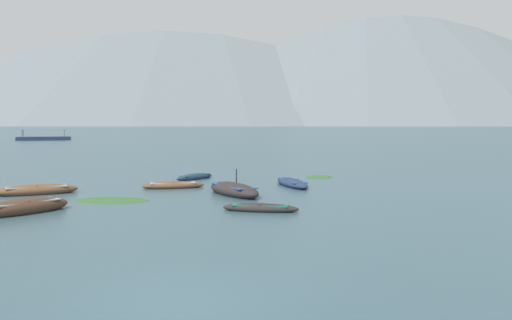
# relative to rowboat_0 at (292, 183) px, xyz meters

# --- Properties ---
(ground_plane) EXTENTS (6000.00, 6000.00, 0.00)m
(ground_plane) POSITION_rel_rowboat_0_xyz_m (-3.66, 1481.06, -0.16)
(ground_plane) COLOR #385660
(mountain_2) EXTENTS (1716.40, 1716.40, 542.82)m
(mountain_2) POSITION_rel_rowboat_0_xyz_m (-170.06, 1555.37, 271.25)
(mountain_2) COLOR slate
(mountain_2) RESTS_ON ground
(mountain_3) EXTENTS (1270.48, 1270.48, 474.00)m
(mountain_3) POSITION_rel_rowboat_0_xyz_m (288.89, 1334.76, 236.84)
(mountain_3) COLOR slate
(mountain_3) RESTS_ON ground
(mountain_4) EXTENTS (1560.93, 1560.93, 589.90)m
(mountain_4) POSITION_rel_rowboat_0_xyz_m (768.37, 1722.14, 294.78)
(mountain_4) COLOR slate
(mountain_4) RESTS_ON ground
(rowboat_0) EXTENTS (2.09, 4.26, 0.52)m
(rowboat_0) POSITION_rel_rowboat_0_xyz_m (0.00, 0.00, 0.00)
(rowboat_0) COLOR navy
(rowboat_0) RESTS_ON ground
(rowboat_1) EXTENTS (3.27, 3.69, 0.71)m
(rowboat_1) POSITION_rel_rowboat_0_xyz_m (-11.11, -8.75, 0.06)
(rowboat_1) COLOR #4C3323
(rowboat_1) RESTS_ON ground
(rowboat_2) EXTENTS (3.46, 1.72, 0.46)m
(rowboat_2) POSITION_rel_rowboat_0_xyz_m (-6.49, -0.89, -0.02)
(rowboat_2) COLOR brown
(rowboat_2) RESTS_ON ground
(rowboat_3) EXTENTS (3.34, 4.51, 0.74)m
(rowboat_3) POSITION_rel_rowboat_0_xyz_m (-3.14, -3.56, 0.07)
(rowboat_3) COLOR #2D2826
(rowboat_3) RESTS_ON ground
(rowboat_4) EXTENTS (4.00, 2.77, 0.61)m
(rowboat_4) POSITION_rel_rowboat_0_xyz_m (-12.85, -3.27, 0.03)
(rowboat_4) COLOR brown
(rowboat_4) RESTS_ON ground
(rowboat_5) EXTENTS (3.15, 1.33, 0.40)m
(rowboat_5) POSITION_rel_rowboat_0_xyz_m (-1.91, -8.43, -0.04)
(rowboat_5) COLOR #2D2826
(rowboat_5) RESTS_ON ground
(rowboat_6) EXTENTS (2.48, 3.03, 0.45)m
(rowboat_6) POSITION_rel_rowboat_0_xyz_m (-5.82, 3.59, -0.02)
(rowboat_6) COLOR navy
(rowboat_6) RESTS_ON ground
(ferry_0) EXTENTS (11.54, 7.22, 2.54)m
(ferry_0) POSITION_rel_rowboat_0_xyz_m (-46.85, 83.27, 0.28)
(ferry_0) COLOR navy
(ferry_0) RESTS_ON ground
(mooring_buoy) EXTENTS (0.38, 0.38, 1.12)m
(mooring_buoy) POSITION_rel_rowboat_0_xyz_m (-3.09, -0.60, -0.06)
(mooring_buoy) COLOR #DB4C1E
(mooring_buoy) RESTS_ON ground
(weed_patch_0) EXTENTS (3.72, 2.49, 0.14)m
(weed_patch_0) POSITION_rel_rowboat_0_xyz_m (-8.58, -5.47, -0.16)
(weed_patch_0) COLOR #38662D
(weed_patch_0) RESTS_ON ground
(weed_patch_2) EXTENTS (2.40, 2.88, 0.14)m
(weed_patch_2) POSITION_rel_rowboat_0_xyz_m (2.10, 4.70, -0.16)
(weed_patch_2) COLOR #38662D
(weed_patch_2) RESTS_ON ground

